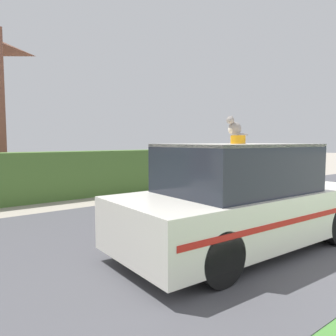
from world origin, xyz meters
name	(u,v)px	position (x,y,z in m)	size (l,w,h in m)	color
road_strip	(217,223)	(0.00, 4.12, 0.01)	(28.00, 6.03, 0.01)	#4C4C51
garden_hedge	(83,174)	(-0.73, 8.68, 0.65)	(11.22, 0.74, 1.30)	#4C7233
police_car	(243,199)	(-0.79, 2.86, 0.74)	(4.10, 1.78, 1.66)	black
cat	(234,127)	(-0.77, 3.07, 1.80)	(0.33, 0.20, 0.30)	gray
wheelie_bin	(206,171)	(3.64, 8.09, 0.52)	(0.82, 0.76, 1.04)	#23662D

